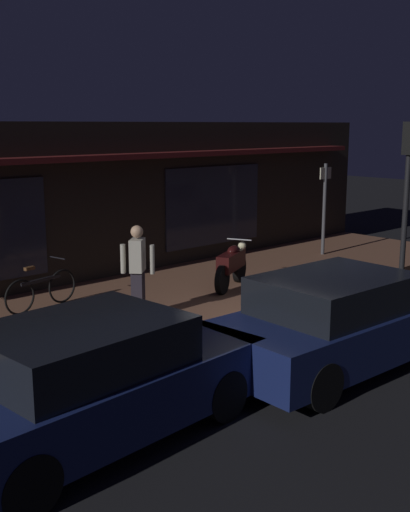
{
  "coord_description": "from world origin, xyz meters",
  "views": [
    {
      "loc": [
        -7.92,
        -6.81,
        3.54
      ],
      "look_at": [
        0.52,
        2.4,
        0.95
      ],
      "focal_mm": 44.6,
      "sensor_mm": 36.0,
      "label": 1
    }
  ],
  "objects_px": {
    "motorcycle": "(232,264)",
    "traffic_light_pole": "(408,175)",
    "person_bystander": "(138,270)",
    "parked_car_near": "(90,381)",
    "sign_post": "(324,203)",
    "bicycle_parked": "(41,290)",
    "parked_car_far": "(338,322)"
  },
  "relations": [
    {
      "from": "sign_post",
      "to": "parked_car_far",
      "type": "distance_m",
      "value": 7.8
    },
    {
      "from": "traffic_light_pole",
      "to": "parked_car_far",
      "type": "xyz_separation_m",
      "value": [
        -5.09,
        -1.94,
        -1.77
      ]
    },
    {
      "from": "parked_car_far",
      "to": "motorcycle",
      "type": "bearing_deg",
      "value": 65.94
    },
    {
      "from": "motorcycle",
      "to": "parked_car_near",
      "type": "height_order",
      "value": "parked_car_near"
    },
    {
      "from": "bicycle_parked",
      "to": "sign_post",
      "type": "xyz_separation_m",
      "value": [
        8.01,
        -0.42,
        1.0
      ]
    },
    {
      "from": "bicycle_parked",
      "to": "motorcycle",
      "type": "bearing_deg",
      "value": -18.86
    },
    {
      "from": "sign_post",
      "to": "parked_car_near",
      "type": "bearing_deg",
      "value": -156.68
    },
    {
      "from": "bicycle_parked",
      "to": "traffic_light_pole",
      "type": "height_order",
      "value": "traffic_light_pole"
    },
    {
      "from": "motorcycle",
      "to": "parked_car_far",
      "type": "xyz_separation_m",
      "value": [
        -1.78,
        -3.99,
        0.06
      ]
    },
    {
      "from": "bicycle_parked",
      "to": "sign_post",
      "type": "relative_size",
      "value": 0.68
    },
    {
      "from": "parked_car_near",
      "to": "parked_car_far",
      "type": "distance_m",
      "value": 3.92
    },
    {
      "from": "person_bystander",
      "to": "sign_post",
      "type": "bearing_deg",
      "value": 10.16
    },
    {
      "from": "parked_car_near",
      "to": "parked_car_far",
      "type": "bearing_deg",
      "value": -8.36
    },
    {
      "from": "person_bystander",
      "to": "parked_car_far",
      "type": "relative_size",
      "value": 0.4
    },
    {
      "from": "traffic_light_pole",
      "to": "parked_car_near",
      "type": "xyz_separation_m",
      "value": [
        -8.97,
        -1.37,
        -1.77
      ]
    },
    {
      "from": "motorcycle",
      "to": "bicycle_parked",
      "type": "bearing_deg",
      "value": 161.14
    },
    {
      "from": "traffic_light_pole",
      "to": "parked_car_far",
      "type": "bearing_deg",
      "value": -159.12
    },
    {
      "from": "bicycle_parked",
      "to": "parked_car_far",
      "type": "distance_m",
      "value": 5.63
    },
    {
      "from": "bicycle_parked",
      "to": "sign_post",
      "type": "distance_m",
      "value": 8.09
    },
    {
      "from": "sign_post",
      "to": "traffic_light_pole",
      "type": "height_order",
      "value": "traffic_light_pole"
    },
    {
      "from": "bicycle_parked",
      "to": "traffic_light_pole",
      "type": "relative_size",
      "value": 0.45
    },
    {
      "from": "bicycle_parked",
      "to": "traffic_light_pole",
      "type": "xyz_separation_m",
      "value": [
        7.05,
        -3.33,
        1.97
      ]
    },
    {
      "from": "person_bystander",
      "to": "traffic_light_pole",
      "type": "relative_size",
      "value": 0.46
    },
    {
      "from": "bicycle_parked",
      "to": "parked_car_near",
      "type": "distance_m",
      "value": 5.08
    },
    {
      "from": "bicycle_parked",
      "to": "parked_car_far",
      "type": "relative_size",
      "value": 0.39
    },
    {
      "from": "bicycle_parked",
      "to": "parked_car_far",
      "type": "xyz_separation_m",
      "value": [
        1.96,
        -5.27,
        0.2
      ]
    },
    {
      "from": "person_bystander",
      "to": "parked_car_near",
      "type": "height_order",
      "value": "person_bystander"
    },
    {
      "from": "sign_post",
      "to": "parked_car_near",
      "type": "distance_m",
      "value": 10.84
    },
    {
      "from": "motorcycle",
      "to": "parked_car_near",
      "type": "bearing_deg",
      "value": -148.82
    },
    {
      "from": "motorcycle",
      "to": "traffic_light_pole",
      "type": "height_order",
      "value": "traffic_light_pole"
    },
    {
      "from": "parked_car_near",
      "to": "bicycle_parked",
      "type": "bearing_deg",
      "value": 67.83
    },
    {
      "from": "sign_post",
      "to": "parked_car_far",
      "type": "height_order",
      "value": "sign_post"
    }
  ]
}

